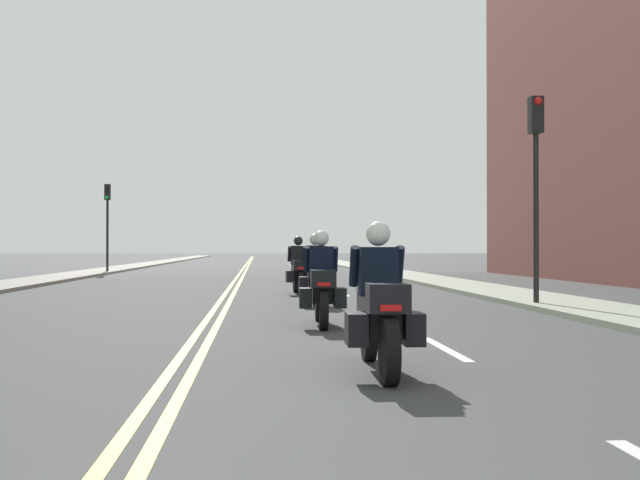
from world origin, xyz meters
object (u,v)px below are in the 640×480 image
object	(u,v)px
motorcycle_0	(379,312)
traffic_light_near	(536,161)
motorcycle_3	(299,271)
traffic_light_far	(107,212)
motorcycle_1	(322,287)
motorcycle_2	(315,277)

from	to	relation	value
motorcycle_0	traffic_light_near	bearing A→B (deg)	61.69
motorcycle_3	traffic_light_far	xyz separation A→B (m)	(-8.82, 18.34, 2.49)
traffic_light_near	motorcycle_1	bearing A→B (deg)	-144.98
traffic_light_far	motorcycle_3	bearing A→B (deg)	-64.31
motorcycle_0	traffic_light_near	distance (m)	10.03
motorcycle_0	motorcycle_2	world-z (taller)	motorcycle_2
motorcycle_3	motorcycle_2	bearing A→B (deg)	-90.32
motorcycle_3	traffic_light_far	size ratio (longest dim) A/B	0.47
motorcycle_2	traffic_light_near	world-z (taller)	traffic_light_near
motorcycle_1	traffic_light_far	distance (m)	28.73
motorcycle_3	traffic_light_near	size ratio (longest dim) A/B	0.47
motorcycle_2	traffic_light_far	bearing A→B (deg)	113.34
motorcycle_1	motorcycle_2	distance (m)	4.68
motorcycle_0	traffic_light_far	distance (m)	33.49
motorcycle_1	traffic_light_far	size ratio (longest dim) A/B	0.48
motorcycle_0	motorcycle_2	distance (m)	9.60
motorcycle_1	traffic_light_far	xyz separation A→B (m)	(-8.74, 27.25, 2.50)
motorcycle_1	traffic_light_near	distance (m)	6.61
motorcycle_1	traffic_light_near	world-z (taller)	traffic_light_near
motorcycle_0	traffic_light_near	size ratio (longest dim) A/B	0.49
motorcycle_0	traffic_light_far	world-z (taller)	traffic_light_far
motorcycle_1	traffic_light_near	size ratio (longest dim) A/B	0.48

